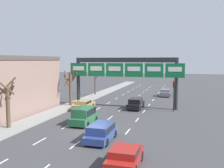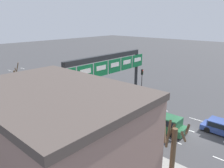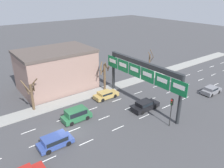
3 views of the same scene
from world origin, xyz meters
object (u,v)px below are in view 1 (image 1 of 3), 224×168
at_px(car_red, 125,156).
at_px(tree_bare_second, 70,86).
at_px(traffic_light_near_gantry, 174,89).
at_px(tree_bare_third, 95,81).
at_px(car_gold, 84,104).
at_px(car_black, 136,103).
at_px(sign_gantry, 125,69).
at_px(suv_green, 84,115).
at_px(suv_blue, 101,131).
at_px(car_grey, 165,92).
at_px(tree_bare_closest, 8,101).

distance_m(car_red, tree_bare_second, 22.88).
relative_size(traffic_light_near_gantry, tree_bare_third, 0.71).
bearing_deg(car_gold, car_red, -59.34).
xyz_separation_m(car_black, tree_bare_second, (-9.92, -0.72, 2.27)).
relative_size(car_gold, traffic_light_near_gantry, 1.05).
distance_m(sign_gantry, tree_bare_third, 14.01).
bearing_deg(car_red, suv_green, 125.90).
bearing_deg(tree_bare_second, car_black, 4.13).
bearing_deg(suv_green, suv_blue, -53.21).
distance_m(car_black, tree_bare_third, 15.68).
height_order(sign_gantry, suv_blue, sign_gantry).
xyz_separation_m(car_gold, car_black, (6.96, 2.58, 0.10)).
bearing_deg(traffic_light_near_gantry, car_red, -96.78).
xyz_separation_m(car_grey, tree_bare_second, (-13.04, -14.42, 2.33)).
relative_size(car_gold, tree_bare_closest, 0.86).
height_order(car_red, car_black, car_black).
bearing_deg(car_black, car_grey, 77.17).
relative_size(tree_bare_closest, tree_bare_second, 0.93).
bearing_deg(car_red, traffic_light_near_gantry, 83.22).
distance_m(car_red, car_black, 19.67).
bearing_deg(car_grey, traffic_light_near_gantry, -81.36).
relative_size(suv_blue, car_black, 0.89).
relative_size(car_gold, tree_bare_third, 0.75).
bearing_deg(car_red, car_gold, 120.66).
xyz_separation_m(suv_blue, car_black, (0.17, 14.85, -0.02)).
xyz_separation_m(car_black, tree_bare_closest, (-10.35, -13.98, 2.04)).
bearing_deg(suv_blue, car_gold, 118.95).
relative_size(car_gold, car_red, 1.11).
height_order(car_gold, car_black, car_black).
xyz_separation_m(car_red, car_black, (-3.03, 19.43, 0.09)).
bearing_deg(suv_green, tree_bare_second, 123.41).
xyz_separation_m(suv_green, car_red, (6.80, -9.39, -0.31)).
bearing_deg(tree_bare_closest, traffic_light_near_gantry, 40.72).
relative_size(car_red, tree_bare_third, 0.67).
relative_size(car_black, traffic_light_near_gantry, 1.12).
bearing_deg(tree_bare_closest, car_grey, 64.05).
bearing_deg(car_red, tree_bare_second, 124.68).
distance_m(suv_blue, suv_green, 6.00).
distance_m(car_gold, suv_green, 8.13).
xyz_separation_m(car_gold, traffic_light_near_gantry, (12.24, 2.06, 2.30)).
height_order(suv_blue, tree_bare_third, tree_bare_third).
bearing_deg(car_gold, tree_bare_closest, -106.57).
height_order(suv_green, car_red, suv_green).
xyz_separation_m(car_black, tree_bare_third, (-10.36, 11.60, 2.06)).
distance_m(suv_green, tree_bare_second, 11.36).
distance_m(suv_blue, tree_bare_closest, 10.42).
xyz_separation_m(car_grey, traffic_light_near_gantry, (2.16, -14.22, 2.27)).
distance_m(suv_green, car_red, 11.59).
bearing_deg(traffic_light_near_gantry, sign_gantry, 169.42).
xyz_separation_m(suv_blue, tree_bare_closest, (-10.18, 0.87, 2.02)).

